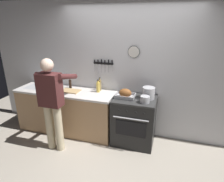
{
  "coord_description": "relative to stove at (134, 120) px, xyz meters",
  "views": [
    {
      "loc": [
        0.77,
        -2.18,
        2.21
      ],
      "look_at": [
        -0.17,
        0.85,
        1.05
      ],
      "focal_mm": 30.77,
      "sensor_mm": 36.0,
      "label": 1
    }
  ],
  "objects": [
    {
      "name": "saucepan",
      "position": [
        0.2,
        -0.14,
        0.51
      ],
      "size": [
        0.16,
        0.16,
        0.12
      ],
      "color": "#B7B7BC",
      "rests_on": "stove"
    },
    {
      "name": "person_cook",
      "position": [
        -1.31,
        -0.62,
        0.5
      ],
      "size": [
        0.51,
        0.63,
        1.66
      ],
      "rotation": [
        0.0,
        0.0,
        1.78
      ],
      "color": "#C6B793",
      "rests_on": "ground"
    },
    {
      "name": "ground_plane",
      "position": [
        -0.22,
        -0.99,
        -0.45
      ],
      "size": [
        8.0,
        8.0,
        0.0
      ],
      "primitive_type": "plane",
      "color": "#A89E8E"
    },
    {
      "name": "roasting_pan",
      "position": [
        -0.18,
        -0.02,
        0.52
      ],
      "size": [
        0.35,
        0.26,
        0.17
      ],
      "color": "#B7B7BC",
      "rests_on": "stove"
    },
    {
      "name": "counter_block",
      "position": [
        -1.43,
        0.0,
        0.01
      ],
      "size": [
        2.03,
        0.65,
        0.9
      ],
      "color": "tan",
      "rests_on": "ground"
    },
    {
      "name": "stock_pot",
      "position": [
        0.22,
        0.07,
        0.55
      ],
      "size": [
        0.22,
        0.22,
        0.21
      ],
      "color": "#B7B7BC",
      "rests_on": "stove"
    },
    {
      "name": "cutting_board",
      "position": [
        -1.28,
        -0.02,
        0.46
      ],
      "size": [
        0.36,
        0.24,
        0.02
      ],
      "primitive_type": "cube",
      "color": "tan",
      "rests_on": "counter_block"
    },
    {
      "name": "stove",
      "position": [
        0.0,
        0.0,
        0.0
      ],
      "size": [
        0.76,
        0.67,
        0.9
      ],
      "color": "black",
      "rests_on": "ground"
    },
    {
      "name": "bottle_vinegar",
      "position": [
        -0.75,
        0.21,
        0.56
      ],
      "size": [
        0.06,
        0.06,
        0.27
      ],
      "color": "#997F4C",
      "rests_on": "counter_block"
    },
    {
      "name": "wall_back",
      "position": [
        -0.22,
        0.36,
        0.85
      ],
      "size": [
        6.0,
        0.13,
        2.6
      ],
      "color": "silver",
      "rests_on": "ground"
    },
    {
      "name": "bottle_soy_sauce",
      "position": [
        -1.38,
        0.15,
        0.54
      ],
      "size": [
        0.05,
        0.05,
        0.22
      ],
      "color": "black",
      "rests_on": "counter_block"
    },
    {
      "name": "bottle_cooking_oil",
      "position": [
        -0.75,
        0.11,
        0.55
      ],
      "size": [
        0.07,
        0.07,
        0.25
      ],
      "color": "gold",
      "rests_on": "counter_block"
    }
  ]
}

